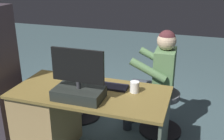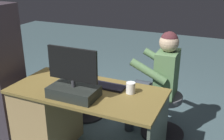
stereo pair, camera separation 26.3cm
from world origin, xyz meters
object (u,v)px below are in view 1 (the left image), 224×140
object	(u,v)px
office_chair_teddy	(81,96)
visitor_chair	(161,110)
monitor	(79,86)
keyboard	(105,86)
person	(156,73)
cup	(135,87)
teddy_bear	(80,69)
computer_mouse	(79,80)
desk	(57,117)
tv_remote	(65,85)

from	to	relation	value
office_chair_teddy	visitor_chair	distance (m)	0.98
monitor	keyboard	xyz separation A→B (m)	(-0.13, -0.29, -0.10)
person	cup	bearing A→B (deg)	80.06
teddy_bear	person	distance (m)	0.90
computer_mouse	teddy_bear	bearing A→B (deg)	-66.20
keyboard	office_chair_teddy	world-z (taller)	keyboard
cup	visitor_chair	bearing A→B (deg)	-108.09
desk	monitor	world-z (taller)	monitor
office_chair_teddy	cup	bearing A→B (deg)	144.02
monitor	keyboard	distance (m)	0.33
tv_remote	visitor_chair	distance (m)	1.13
computer_mouse	person	distance (m)	0.83
keyboard	person	bearing A→B (deg)	-125.50
desk	computer_mouse	bearing A→B (deg)	-139.73
keyboard	teddy_bear	distance (m)	0.77
desk	monitor	distance (m)	0.57
computer_mouse	tv_remote	xyz separation A→B (m)	(0.08, 0.13, -0.01)
desk	visitor_chair	world-z (taller)	desk
keyboard	cup	world-z (taller)	cup
computer_mouse	office_chair_teddy	xyz separation A→B (m)	(0.24, -0.53, -0.45)
teddy_bear	visitor_chair	world-z (taller)	teddy_bear
cup	teddy_bear	size ratio (longest dim) A/B	0.31
tv_remote	visitor_chair	size ratio (longest dim) A/B	0.31
teddy_bear	visitor_chair	bearing A→B (deg)	178.17
keyboard	tv_remote	size ratio (longest dim) A/B	2.80
cup	tv_remote	xyz separation A→B (m)	(0.64, 0.08, -0.04)
monitor	keyboard	bearing A→B (deg)	-114.17
monitor	cup	size ratio (longest dim) A/B	4.54
monitor	tv_remote	world-z (taller)	monitor
keyboard	teddy_bear	bearing A→B (deg)	-47.60
keyboard	visitor_chair	bearing A→B (deg)	-131.16
keyboard	computer_mouse	bearing A→B (deg)	-4.69
tv_remote	person	xyz separation A→B (m)	(-0.73, -0.64, -0.03)
cup	person	size ratio (longest dim) A/B	0.09
cup	teddy_bear	distance (m)	1.00
computer_mouse	monitor	bearing A→B (deg)	115.40
cup	tv_remote	bearing A→B (deg)	7.07
office_chair_teddy	teddy_bear	bearing A→B (deg)	-90.00
desk	computer_mouse	world-z (taller)	computer_mouse
monitor	person	bearing A→B (deg)	-121.83
person	keyboard	bearing A→B (deg)	54.50
cup	teddy_bear	xyz separation A→B (m)	(0.79, -0.59, -0.14)
desk	keyboard	distance (m)	0.58
office_chair_teddy	monitor	bearing A→B (deg)	114.68
desk	teddy_bear	world-z (taller)	teddy_bear
monitor	cup	distance (m)	0.49
keyboard	computer_mouse	xyz separation A→B (m)	(0.28, -0.02, 0.01)
keyboard	teddy_bear	world-z (taller)	teddy_bear
visitor_chair	computer_mouse	bearing A→B (deg)	34.51
monitor	person	xyz separation A→B (m)	(-0.51, -0.82, -0.13)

